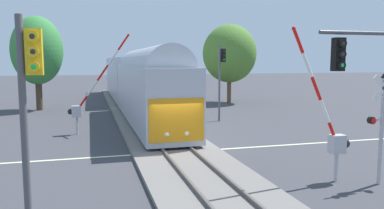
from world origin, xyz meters
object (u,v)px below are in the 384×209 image
oak_behind_train (37,51)px  oak_far_right (229,54)px  commuter_train (133,80)px  crossing_gate_far (83,101)px  traffic_signal_far_side (221,70)px  crossing_gate_near (333,132)px  crossing_signal_mast (383,117)px  traffic_signal_near_left (29,100)px

oak_behind_train → oak_far_right: bearing=3.8°
commuter_train → crossing_gate_far: (-4.47, -11.86, -0.73)m
commuter_train → oak_behind_train: bearing=170.9°
traffic_signal_far_side → oak_far_right: (5.16, 11.84, 1.49)m
crossing_gate_near → crossing_signal_mast: (1.54, -0.73, 0.63)m
crossing_gate_near → crossing_signal_mast: 1.82m
crossing_gate_near → traffic_signal_near_left: crossing_gate_near is taller
crossing_gate_near → oak_behind_train: (-13.28, 25.49, 3.59)m
traffic_signal_far_side → oak_far_right: size_ratio=0.68×
crossing_gate_near → crossing_signal_mast: bearing=-25.4°
crossing_signal_mast → oak_behind_train: (-14.82, 26.22, 2.96)m
traffic_signal_far_side → traffic_signal_near_left: 21.15m
crossing_gate_near → commuter_train: bearing=101.0°
traffic_signal_near_left → oak_far_right: oak_far_right is taller
crossing_gate_far → crossing_gate_near: bearing=-53.2°
crossing_signal_mast → crossing_gate_far: size_ratio=0.67×
commuter_train → crossing_gate_far: bearing=-110.6°
crossing_gate_far → traffic_signal_near_left: 15.55m
crossing_signal_mast → commuter_train: bearing=104.1°
crossing_gate_near → crossing_signal_mast: crossing_gate_near is taller
commuter_train → traffic_signal_near_left: (-5.35, -27.30, 0.93)m
crossing_signal_mast → oak_behind_train: 30.26m
commuter_train → oak_far_right: 11.35m
oak_far_right → traffic_signal_far_side: bearing=-113.6°
crossing_gate_near → oak_far_right: size_ratio=0.68×
traffic_signal_far_side → crossing_signal_mast: bearing=-87.6°
oak_behind_train → oak_far_right: (19.32, 1.28, -0.13)m
commuter_train → traffic_signal_far_side: size_ratio=6.88×
crossing_gate_near → oak_behind_train: size_ratio=0.67×
traffic_signal_far_side → crossing_gate_far: bearing=-165.0°
crossing_signal_mast → crossing_gate_far: bearing=129.5°
crossing_gate_near → crossing_gate_far: size_ratio=0.92×
traffic_signal_far_side → oak_far_right: 13.00m
crossing_signal_mast → crossing_gate_far: crossing_gate_far is taller
traffic_signal_near_left → oak_behind_train: oak_behind_train is taller
commuter_train → traffic_signal_far_side: 10.79m
crossing_signal_mast → crossing_gate_near: bearing=154.6°
traffic_signal_far_side → oak_far_right: bearing=66.4°
crossing_gate_near → traffic_signal_far_side: 15.08m
crossing_gate_near → crossing_signal_mast: size_ratio=1.38×
crossing_gate_far → oak_far_right: bearing=43.7°
crossing_gate_far → traffic_signal_near_left: size_ratio=1.13×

